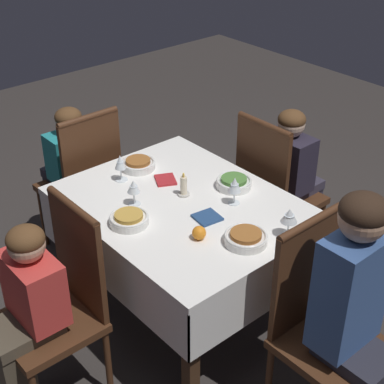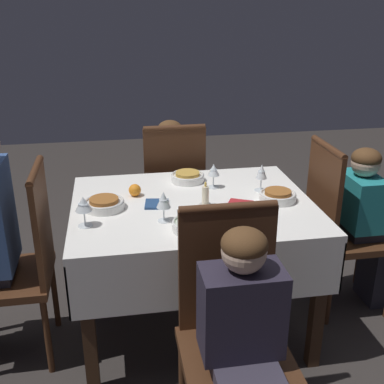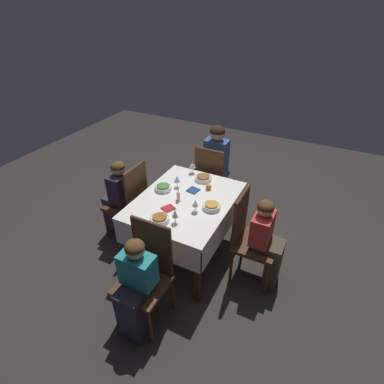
% 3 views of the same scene
% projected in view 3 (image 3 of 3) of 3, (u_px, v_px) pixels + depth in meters
% --- Properties ---
extents(ground_plane, '(8.00, 8.00, 0.00)m').
position_uv_depth(ground_plane, '(186.00, 251.00, 3.62)').
color(ground_plane, '#332D2B').
extents(dining_table, '(1.24, 0.97, 0.76)m').
position_uv_depth(dining_table, '(186.00, 207.00, 3.26)').
color(dining_table, white).
rests_on(dining_table, ground_plane).
extents(chair_west, '(0.43, 0.43, 1.02)m').
position_uv_depth(chair_west, '(212.00, 178.00, 3.99)').
color(chair_west, '#472816').
rests_on(chair_west, ground_plane).
extents(chair_north, '(0.43, 0.43, 1.02)m').
position_uv_depth(chair_north, '(250.00, 235.00, 3.05)').
color(chair_north, '#472816').
rests_on(chair_north, ground_plane).
extents(chair_south, '(0.43, 0.43, 1.02)m').
position_uv_depth(chair_south, '(130.00, 200.00, 3.57)').
color(chair_south, '#472816').
rests_on(chair_south, ground_plane).
extents(chair_east, '(0.43, 0.43, 1.02)m').
position_uv_depth(chair_east, '(147.00, 271.00, 2.65)').
color(chair_east, '#472816').
rests_on(chair_east, ground_plane).
extents(person_adult_denim, '(0.34, 0.30, 1.24)m').
position_uv_depth(person_adult_denim, '(217.00, 163.00, 4.03)').
color(person_adult_denim, '#282833').
rests_on(person_adult_denim, ground_plane).
extents(person_child_red, '(0.30, 0.33, 1.00)m').
position_uv_depth(person_child_red, '(267.00, 240.00, 2.98)').
color(person_child_red, '#4C4233').
rests_on(person_child_red, ground_plane).
extents(person_child_dark, '(0.30, 0.33, 1.02)m').
position_uv_depth(person_child_dark, '(118.00, 195.00, 3.63)').
color(person_child_dark, '#383342').
rests_on(person_child_dark, ground_plane).
extents(person_child_teal, '(0.33, 0.30, 0.99)m').
position_uv_depth(person_child_teal, '(135.00, 286.00, 2.52)').
color(person_child_teal, '#282833').
rests_on(person_child_teal, ground_plane).
extents(bowl_west, '(0.20, 0.20, 0.06)m').
position_uv_depth(bowl_west, '(203.00, 178.00, 3.52)').
color(bowl_west, white).
rests_on(bowl_west, dining_table).
extents(wine_glass_west, '(0.08, 0.08, 0.15)m').
position_uv_depth(wine_glass_west, '(192.00, 165.00, 3.62)').
color(wine_glass_west, white).
rests_on(wine_glass_west, dining_table).
extents(bowl_north, '(0.19, 0.19, 0.06)m').
position_uv_depth(bowl_north, '(211.00, 206.00, 3.05)').
color(bowl_north, white).
rests_on(bowl_north, dining_table).
extents(wine_glass_north, '(0.07, 0.07, 0.14)m').
position_uv_depth(wine_glass_north, '(195.00, 204.00, 2.96)').
color(wine_glass_north, white).
rests_on(wine_glass_north, dining_table).
extents(bowl_south, '(0.19, 0.19, 0.06)m').
position_uv_depth(bowl_south, '(163.00, 188.00, 3.34)').
color(bowl_south, white).
rests_on(bowl_south, dining_table).
extents(wine_glass_south, '(0.07, 0.07, 0.15)m').
position_uv_depth(wine_glass_south, '(177.00, 179.00, 3.35)').
color(wine_glass_south, white).
rests_on(wine_glass_south, dining_table).
extents(bowl_east, '(0.19, 0.19, 0.06)m').
position_uv_depth(bowl_east, '(160.00, 219.00, 2.87)').
color(bowl_east, white).
rests_on(bowl_east, dining_table).
extents(wine_glass_east, '(0.07, 0.07, 0.15)m').
position_uv_depth(wine_glass_east, '(175.00, 214.00, 2.81)').
color(wine_glass_east, white).
rests_on(wine_glass_east, dining_table).
extents(candle_centerpiece, '(0.06, 0.06, 0.13)m').
position_uv_depth(candle_centerpiece, '(178.00, 197.00, 3.16)').
color(candle_centerpiece, beige).
rests_on(candle_centerpiece, dining_table).
extents(orange_fruit, '(0.07, 0.07, 0.07)m').
position_uv_depth(orange_fruit, '(209.00, 187.00, 3.35)').
color(orange_fruit, orange).
rests_on(orange_fruit, dining_table).
extents(napkin_red_folded, '(0.16, 0.15, 0.01)m').
position_uv_depth(napkin_red_folded, '(168.00, 208.00, 3.05)').
color(napkin_red_folded, '#AD2328').
rests_on(napkin_red_folded, dining_table).
extents(napkin_spare_side, '(0.13, 0.13, 0.01)m').
position_uv_depth(napkin_spare_side, '(193.00, 190.00, 3.34)').
color(napkin_spare_side, navy).
rests_on(napkin_spare_side, dining_table).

